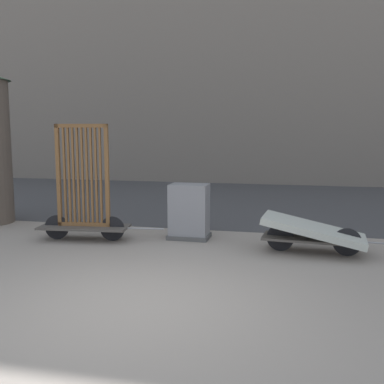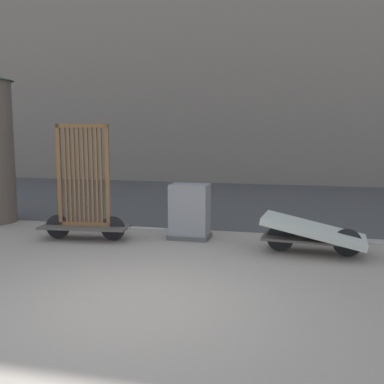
# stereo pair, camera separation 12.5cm
# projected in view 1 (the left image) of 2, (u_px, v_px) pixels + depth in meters

# --- Properties ---
(ground_plane) EXTENTS (60.00, 60.00, 0.00)m
(ground_plane) POSITION_uv_depth(u_px,v_px,m) (139.00, 304.00, 5.41)
(ground_plane) COLOR gray
(road_strip) EXTENTS (56.00, 8.73, 0.01)m
(road_strip) POSITION_uv_depth(u_px,v_px,m) (234.00, 200.00, 13.72)
(road_strip) COLOR #424244
(road_strip) RESTS_ON ground_plane
(bike_cart_with_bedframe) EXTENTS (2.42, 0.81, 2.21)m
(bike_cart_with_bedframe) POSITION_uv_depth(u_px,v_px,m) (84.00, 202.00, 8.54)
(bike_cart_with_bedframe) COLOR #4C4742
(bike_cart_with_bedframe) RESTS_ON ground_plane
(bike_cart_with_mattress) EXTENTS (2.44, 0.99, 0.65)m
(bike_cart_with_mattress) POSITION_uv_depth(u_px,v_px,m) (313.00, 232.00, 7.64)
(bike_cart_with_mattress) COLOR #4C4742
(bike_cart_with_mattress) RESTS_ON ground_plane
(utility_cabinet) EXTENTS (0.79, 0.56, 1.07)m
(utility_cabinet) POSITION_uv_depth(u_px,v_px,m) (189.00, 213.00, 8.72)
(utility_cabinet) COLOR #4C4C4C
(utility_cabinet) RESTS_ON ground_plane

